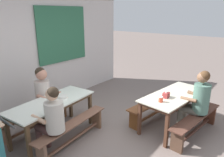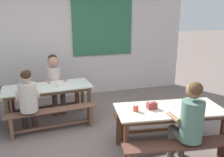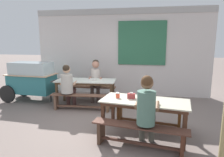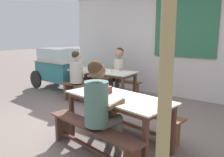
{
  "view_description": "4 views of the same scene",
  "coord_description": "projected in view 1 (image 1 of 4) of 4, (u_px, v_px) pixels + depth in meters",
  "views": [
    {
      "loc": [
        -3.05,
        -1.9,
        2.36
      ],
      "look_at": [
        0.48,
        0.8,
        0.97
      ],
      "focal_mm": 34.17,
      "sensor_mm": 36.0,
      "label": 1
    },
    {
      "loc": [
        -0.87,
        -3.45,
        2.2
      ],
      "look_at": [
        0.41,
        0.78,
        0.94
      ],
      "focal_mm": 38.12,
      "sensor_mm": 36.0,
      "label": 2
    },
    {
      "loc": [
        1.09,
        -4.24,
        1.87
      ],
      "look_at": [
        0.1,
        0.71,
        0.92
      ],
      "focal_mm": 32.44,
      "sensor_mm": 36.0,
      "label": 3
    },
    {
      "loc": [
        2.92,
        -3.07,
        1.64
      ],
      "look_at": [
        0.21,
        0.39,
        0.79
      ],
      "focal_mm": 37.27,
      "sensor_mm": 36.0,
      "label": 4
    }
  ],
  "objects": [
    {
      "name": "condiment_jar",
      "position": [
        161.0,
        99.0,
        3.99
      ],
      "size": [
        0.08,
        0.08,
        0.11
      ],
      "color": "#E04C33",
      "rests_on": "dining_table_near"
    },
    {
      "name": "dining_table_far",
      "position": [
        52.0,
        105.0,
        4.06
      ],
      "size": [
        1.76,
        0.83,
        0.74
      ],
      "color": "silver",
      "rests_on": "ground_plane"
    },
    {
      "name": "person_near_front",
      "position": [
        198.0,
        99.0,
        4.15
      ],
      "size": [
        0.44,
        0.55,
        1.32
      ],
      "color": "#606055",
      "rests_on": "ground_plane"
    },
    {
      "name": "soup_bowl",
      "position": [
        63.0,
        97.0,
        4.18
      ],
      "size": [
        0.17,
        0.17,
        0.05
      ],
      "primitive_type": "cylinder",
      "color": "silver",
      "rests_on": "dining_table_far"
    },
    {
      "name": "ground_plane",
      "position": [
        130.0,
        140.0,
        4.12
      ],
      "size": [
        40.0,
        40.0,
        0.0
      ],
      "primitive_type": "plane",
      "color": "slate"
    },
    {
      "name": "bench_near_front",
      "position": [
        196.0,
        122.0,
        4.17
      ],
      "size": [
        1.69,
        0.49,
        0.43
      ],
      "color": "#513026",
      "rests_on": "ground_plane"
    },
    {
      "name": "person_left_back_turned",
      "position": [
        52.0,
        117.0,
        3.5
      ],
      "size": [
        0.45,
        0.55,
        1.25
      ],
      "color": "#4E3230",
      "rests_on": "ground_plane"
    },
    {
      "name": "tissue_box",
      "position": [
        166.0,
        95.0,
        4.2
      ],
      "size": [
        0.15,
        0.1,
        0.13
      ],
      "color": "#973233",
      "rests_on": "dining_table_near"
    },
    {
      "name": "backdrop_wall",
      "position": [
        39.0,
        47.0,
        5.26
      ],
      "size": [
        6.01,
        0.23,
        2.93
      ],
      "color": "silver",
      "rests_on": "ground_plane"
    },
    {
      "name": "person_center_facing",
      "position": [
        45.0,
        93.0,
        4.43
      ],
      "size": [
        0.46,
        0.53,
        1.29
      ],
      "color": "#4A3A33",
      "rests_on": "ground_plane"
    },
    {
      "name": "bench_far_front",
      "position": [
        73.0,
        130.0,
        3.91
      ],
      "size": [
        1.69,
        0.37,
        0.43
      ],
      "color": "brown",
      "rests_on": "ground_plane"
    },
    {
      "name": "dining_table_near",
      "position": [
        174.0,
        98.0,
        4.4
      ],
      "size": [
        1.74,
        0.94,
        0.74
      ],
      "color": "beige",
      "rests_on": "ground_plane"
    },
    {
      "name": "bench_near_back",
      "position": [
        153.0,
        107.0,
        4.85
      ],
      "size": [
        1.57,
        0.49,
        0.43
      ],
      "color": "brown",
      "rests_on": "ground_plane"
    },
    {
      "name": "bench_far_back",
      "position": [
        37.0,
        116.0,
        4.43
      ],
      "size": [
        1.65,
        0.39,
        0.43
      ],
      "color": "brown",
      "rests_on": "ground_plane"
    }
  ]
}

